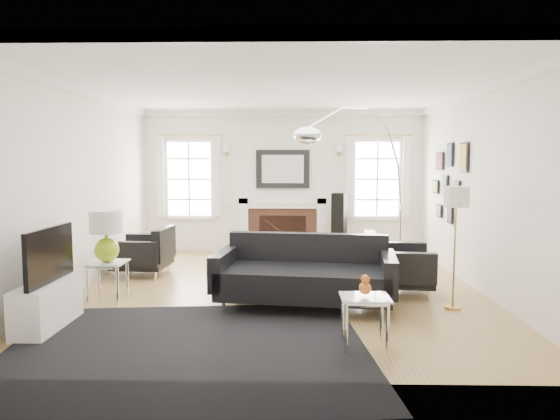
{
  "coord_description": "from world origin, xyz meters",
  "views": [
    {
      "loc": [
        0.16,
        -6.87,
        1.77
      ],
      "look_at": [
        0.0,
        0.3,
        1.09
      ],
      "focal_mm": 32.0,
      "sensor_mm": 36.0,
      "label": 1
    }
  ],
  "objects_px": {
    "gourd_lamp": "(106,232)",
    "arc_floor_lamp": "(359,184)",
    "coffee_table": "(322,260)",
    "fireplace": "(283,226)",
    "armchair_left": "(146,253)",
    "sofa": "(305,275)",
    "armchair_right": "(394,266)"
  },
  "relations": [
    {
      "from": "sofa",
      "to": "fireplace",
      "type": "bearing_deg",
      "value": 95.39
    },
    {
      "from": "armchair_left",
      "to": "gourd_lamp",
      "type": "height_order",
      "value": "gourd_lamp"
    },
    {
      "from": "fireplace",
      "to": "gourd_lamp",
      "type": "distance_m",
      "value": 4.07
    },
    {
      "from": "fireplace",
      "to": "armchair_left",
      "type": "distance_m",
      "value": 2.87
    },
    {
      "from": "sofa",
      "to": "armchair_left",
      "type": "xyz_separation_m",
      "value": [
        -2.47,
        1.66,
        -0.04
      ]
    },
    {
      "from": "gourd_lamp",
      "to": "arc_floor_lamp",
      "type": "bearing_deg",
      "value": 19.32
    },
    {
      "from": "armchair_left",
      "to": "coffee_table",
      "type": "distance_m",
      "value": 2.8
    },
    {
      "from": "sofa",
      "to": "armchair_right",
      "type": "xyz_separation_m",
      "value": [
        1.23,
        0.65,
        -0.02
      ]
    },
    {
      "from": "armchair_right",
      "to": "coffee_table",
      "type": "distance_m",
      "value": 1.07
    },
    {
      "from": "fireplace",
      "to": "sofa",
      "type": "relative_size",
      "value": 0.74
    },
    {
      "from": "armchair_left",
      "to": "gourd_lamp",
      "type": "distance_m",
      "value": 1.6
    },
    {
      "from": "gourd_lamp",
      "to": "armchair_left",
      "type": "bearing_deg",
      "value": 87.87
    },
    {
      "from": "armchair_left",
      "to": "coffee_table",
      "type": "height_order",
      "value": "armchair_left"
    },
    {
      "from": "fireplace",
      "to": "arc_floor_lamp",
      "type": "relative_size",
      "value": 0.63
    },
    {
      "from": "arc_floor_lamp",
      "to": "gourd_lamp",
      "type": "bearing_deg",
      "value": -160.68
    },
    {
      "from": "coffee_table",
      "to": "gourd_lamp",
      "type": "bearing_deg",
      "value": -160.58
    },
    {
      "from": "fireplace",
      "to": "coffee_table",
      "type": "bearing_deg",
      "value": -75.75
    },
    {
      "from": "fireplace",
      "to": "sofa",
      "type": "distance_m",
      "value": 3.59
    },
    {
      "from": "fireplace",
      "to": "armchair_left",
      "type": "bearing_deg",
      "value": -138.2
    },
    {
      "from": "gourd_lamp",
      "to": "arc_floor_lamp",
      "type": "distance_m",
      "value": 3.6
    },
    {
      "from": "fireplace",
      "to": "coffee_table",
      "type": "height_order",
      "value": "fireplace"
    },
    {
      "from": "sofa",
      "to": "armchair_right",
      "type": "bearing_deg",
      "value": 27.99
    },
    {
      "from": "arc_floor_lamp",
      "to": "fireplace",
      "type": "bearing_deg",
      "value": 117.51
    },
    {
      "from": "armchair_right",
      "to": "gourd_lamp",
      "type": "bearing_deg",
      "value": -172.5
    },
    {
      "from": "armchair_left",
      "to": "arc_floor_lamp",
      "type": "distance_m",
      "value": 3.5
    },
    {
      "from": "armchair_left",
      "to": "arc_floor_lamp",
      "type": "bearing_deg",
      "value": -5.66
    },
    {
      "from": "armchair_right",
      "to": "arc_floor_lamp",
      "type": "bearing_deg",
      "value": 120.47
    },
    {
      "from": "armchair_right",
      "to": "armchair_left",
      "type": "bearing_deg",
      "value": 164.75
    },
    {
      "from": "sofa",
      "to": "arc_floor_lamp",
      "type": "relative_size",
      "value": 0.85
    },
    {
      "from": "armchair_left",
      "to": "armchair_right",
      "type": "relative_size",
      "value": 0.91
    },
    {
      "from": "armchair_right",
      "to": "arc_floor_lamp",
      "type": "height_order",
      "value": "arc_floor_lamp"
    },
    {
      "from": "coffee_table",
      "to": "gourd_lamp",
      "type": "relative_size",
      "value": 1.3
    }
  ]
}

